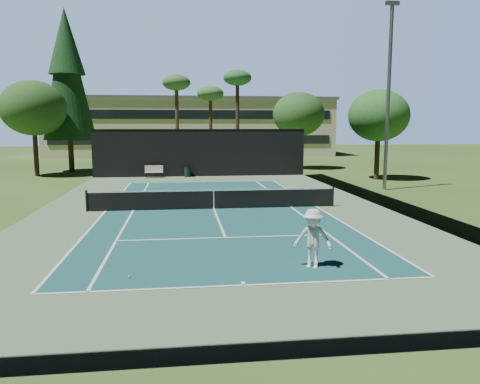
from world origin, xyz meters
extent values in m
plane|color=#355921|center=(0.00, 0.00, 0.00)|extent=(160.00, 160.00, 0.00)
cube|color=#5A7C56|center=(0.00, 0.00, 0.01)|extent=(18.00, 32.00, 0.01)
cube|color=#1A5354|center=(0.00, 0.00, 0.01)|extent=(10.97, 23.77, 0.01)
cube|color=white|center=(0.00, -11.88, 0.02)|extent=(10.97, 0.10, 0.01)
cube|color=white|center=(0.00, 11.88, 0.02)|extent=(10.97, 0.10, 0.01)
cube|color=white|center=(0.00, -6.40, 0.02)|extent=(8.23, 0.10, 0.01)
cube|color=white|center=(0.00, 6.40, 0.02)|extent=(8.23, 0.10, 0.01)
cube|color=white|center=(-5.49, 0.00, 0.02)|extent=(0.10, 23.77, 0.01)
cube|color=white|center=(5.49, 0.00, 0.02)|extent=(0.10, 23.77, 0.01)
cube|color=white|center=(-4.12, 0.00, 0.02)|extent=(0.10, 23.77, 0.01)
cube|color=white|center=(4.12, 0.00, 0.02)|extent=(0.10, 23.77, 0.01)
cube|color=white|center=(0.00, 0.00, 0.02)|extent=(0.10, 12.80, 0.01)
cube|color=white|center=(0.00, -11.73, 0.02)|extent=(0.10, 0.30, 0.01)
cube|color=white|center=(0.00, 11.73, 0.02)|extent=(0.10, 0.30, 0.01)
cylinder|color=black|center=(-6.40, 0.00, 0.55)|extent=(0.10, 0.10, 1.10)
cylinder|color=black|center=(6.40, 0.00, 0.55)|extent=(0.10, 0.10, 1.10)
cube|color=black|center=(0.00, 0.00, 0.50)|extent=(12.80, 0.02, 0.92)
cube|color=white|center=(0.00, 0.00, 0.98)|extent=(12.80, 0.04, 0.07)
cube|color=white|center=(0.00, 0.00, 0.50)|extent=(0.05, 0.03, 0.92)
cube|color=black|center=(0.00, 16.00, 2.00)|extent=(18.00, 0.04, 4.00)
cube|color=black|center=(0.00, -16.00, 2.00)|extent=(18.00, 0.04, 4.00)
cube|color=black|center=(9.00, 0.00, 2.00)|extent=(0.04, 32.00, 4.00)
cube|color=black|center=(-9.00, 0.00, 2.00)|extent=(0.04, 32.00, 4.00)
cube|color=black|center=(0.00, 16.00, 4.00)|extent=(18.00, 0.06, 0.06)
imported|color=silver|center=(2.29, -10.51, 0.91)|extent=(1.35, 1.11, 1.82)
sphere|color=#BED32F|center=(-3.16, -10.83, 0.04)|extent=(0.07, 0.07, 0.07)
sphere|color=#ADCB2E|center=(-1.92, 3.26, 0.03)|extent=(0.07, 0.07, 0.07)
sphere|color=#BBDE32|center=(2.06, 1.66, 0.04)|extent=(0.07, 0.07, 0.07)
sphere|color=#D7F036|center=(-4.41, 5.13, 0.04)|extent=(0.07, 0.07, 0.07)
cube|color=#BDB19C|center=(-3.93, 15.43, 0.45)|extent=(1.50, 0.45, 0.05)
cube|color=beige|center=(-3.93, 15.63, 0.75)|extent=(1.50, 0.06, 0.55)
cube|color=black|center=(-4.53, 15.43, 0.21)|extent=(0.06, 0.40, 0.42)
cube|color=black|center=(-3.33, 15.43, 0.21)|extent=(0.06, 0.40, 0.42)
cylinder|color=black|center=(-1.15, 15.64, 0.45)|extent=(0.52, 0.52, 0.90)
cylinder|color=black|center=(-1.15, 15.64, 0.92)|extent=(0.56, 0.56, 0.05)
cylinder|color=#49351F|center=(-12.00, 22.00, 1.80)|extent=(0.50, 0.50, 3.60)
cone|color=black|center=(-12.00, 22.00, 9.00)|extent=(4.80, 4.80, 12.00)
cone|color=#153A19|center=(-12.00, 22.00, 12.00)|extent=(3.30, 3.30, 6.00)
cylinder|color=#4D3621|center=(-2.00, 24.00, 4.28)|extent=(0.36, 0.36, 8.55)
ellipsoid|color=#345F2A|center=(-2.00, 24.00, 8.55)|extent=(2.80, 2.80, 1.54)
cylinder|color=#452D1D|center=(1.50, 26.00, 3.83)|extent=(0.36, 0.36, 7.65)
ellipsoid|color=#35612B|center=(1.50, 26.00, 7.65)|extent=(2.80, 2.80, 1.54)
cylinder|color=#42291C|center=(4.00, 23.00, 4.50)|extent=(0.36, 0.36, 9.00)
ellipsoid|color=#2A5D29|center=(4.00, 23.00, 9.00)|extent=(2.80, 2.80, 1.54)
cylinder|color=#412E1C|center=(10.00, 22.00, 1.76)|extent=(0.40, 0.40, 3.52)
ellipsoid|color=#285220|center=(10.00, 22.00, 5.44)|extent=(5.12, 5.12, 4.35)
cylinder|color=#402D1B|center=(14.00, 12.00, 1.65)|extent=(0.40, 0.40, 3.30)
ellipsoid|color=#286125|center=(14.00, 12.00, 5.10)|extent=(4.80, 4.80, 4.08)
cylinder|color=#432B1D|center=(-14.00, 18.00, 1.87)|extent=(0.40, 0.40, 3.74)
ellipsoid|color=#295320|center=(-14.00, 18.00, 5.78)|extent=(5.44, 5.44, 4.62)
cube|color=beige|center=(0.00, 46.00, 4.00)|extent=(40.00, 12.00, 8.00)
cube|color=#59595B|center=(0.00, 46.00, 8.10)|extent=(40.50, 12.50, 0.40)
cube|color=black|center=(0.00, 39.95, 2.40)|extent=(38.00, 0.15, 1.20)
cube|color=black|center=(0.00, 39.95, 5.80)|extent=(38.00, 0.15, 1.20)
cylinder|color=gray|center=(12.00, 6.00, 6.00)|extent=(0.24, 0.24, 12.00)
cube|color=gray|center=(12.00, 6.00, 12.10)|extent=(0.90, 0.25, 0.25)
camera|label=1|loc=(-1.62, -23.94, 4.29)|focal=35.00mm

